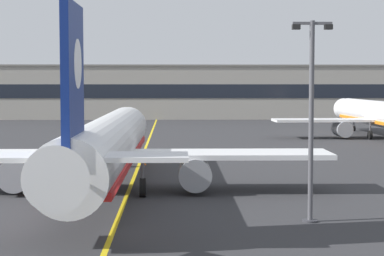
# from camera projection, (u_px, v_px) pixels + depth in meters

# --- Properties ---
(ground_plane) EXTENTS (400.00, 400.00, 0.00)m
(ground_plane) POSITION_uv_depth(u_px,v_px,m) (106.00, 236.00, 35.56)
(ground_plane) COLOR #2D2D30
(taxiway_centreline) EXTENTS (1.77, 180.00, 0.01)m
(taxiway_centreline) POSITION_uv_depth(u_px,v_px,m) (139.00, 165.00, 65.49)
(taxiway_centreline) COLOR yellow
(taxiway_centreline) RESTS_ON ground
(airliner_foreground) EXTENTS (32.00, 41.40, 11.65)m
(airliner_foreground) POSITION_uv_depth(u_px,v_px,m) (107.00, 146.00, 48.92)
(airliner_foreground) COLOR white
(airliner_foreground) RESTS_ON ground
(airliner_background) EXTENTS (30.36, 39.17, 11.00)m
(airliner_background) POSITION_uv_depth(u_px,v_px,m) (384.00, 115.00, 94.96)
(airliner_background) COLOR white
(airliner_background) RESTS_ON ground
(apron_lamp_post) EXTENTS (2.24, 0.90, 11.28)m
(apron_lamp_post) POSITION_uv_depth(u_px,v_px,m) (311.00, 117.00, 38.68)
(apron_lamp_post) COLOR #515156
(apron_lamp_post) RESTS_ON ground
(safety_cone_by_nose_gear) EXTENTS (0.44, 0.44, 0.55)m
(safety_cone_by_nose_gear) POSITION_uv_depth(u_px,v_px,m) (144.00, 162.00, 65.38)
(safety_cone_by_nose_gear) COLOR orange
(safety_cone_by_nose_gear) RESTS_ON ground
(terminal_building) EXTENTS (116.46, 12.40, 11.17)m
(terminal_building) POSITION_uv_depth(u_px,v_px,m) (140.00, 92.00, 145.55)
(terminal_building) COLOR #9E998E
(terminal_building) RESTS_ON ground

